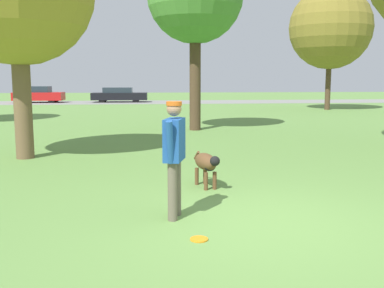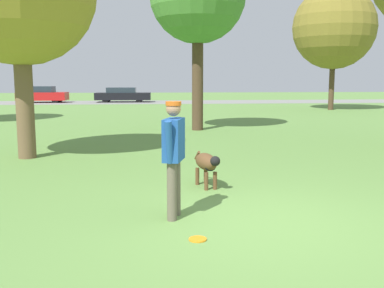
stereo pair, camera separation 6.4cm
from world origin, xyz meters
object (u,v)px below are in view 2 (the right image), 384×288
object	(u,v)px
frisbee	(198,239)
parked_car_black	(123,95)
tree_far_right	(334,28)
person	(174,149)
parked_car_red	(42,95)
dog	(207,163)

from	to	relation	value
frisbee	parked_car_black	world-z (taller)	parked_car_black
parked_car_black	tree_far_right	bearing A→B (deg)	-36.87
frisbee	tree_far_right	size ratio (longest dim) A/B	0.03
person	frisbee	xyz separation A→B (m)	(0.23, -0.91, -0.95)
frisbee	tree_far_right	xyz separation A→B (m)	(10.93, 22.13, 5.02)
tree_far_right	parked_car_black	xyz separation A→B (m)	(-13.50, 10.94, -4.42)
parked_car_red	tree_far_right	bearing A→B (deg)	-26.52
parked_car_red	parked_car_black	xyz separation A→B (m)	(6.54, 0.08, -0.04)
tree_far_right	parked_car_black	bearing A→B (deg)	140.98
frisbee	parked_car_red	bearing A→B (deg)	105.44
dog	frisbee	distance (m)	2.67
parked_car_red	frisbee	bearing A→B (deg)	-72.62
person	parked_car_red	size ratio (longest dim) A/B	0.40
person	dog	world-z (taller)	person
person	dog	xyz separation A→B (m)	(0.68, 1.69, -0.52)
parked_car_black	frisbee	bearing A→B (deg)	-83.39
person	parked_car_black	size ratio (longest dim) A/B	0.35
dog	parked_car_black	xyz separation A→B (m)	(-3.03, 30.48, 0.18)
frisbee	parked_car_red	world-z (taller)	parked_car_red
tree_far_right	parked_car_red	distance (m)	23.21
person	frisbee	size ratio (longest dim) A/B	7.37
dog	parked_car_red	distance (m)	31.87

